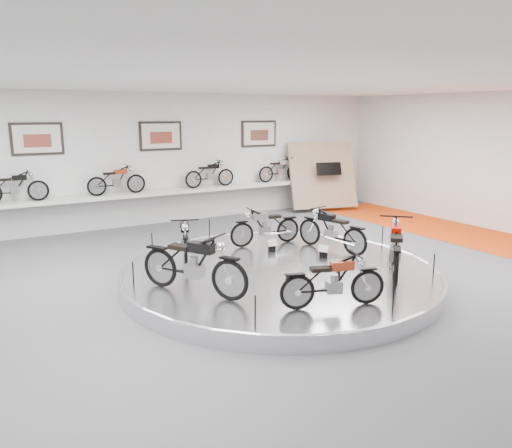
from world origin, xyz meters
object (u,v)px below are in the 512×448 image
bike_c (185,238)px  bike_f (395,248)px  bike_a (332,230)px  bike_e (333,281)px  display_platform (280,275)px  bike_d (193,264)px  shelf (166,192)px  bike_b (265,226)px

bike_c → bike_f: bearing=67.3°
bike_a → bike_e: size_ratio=1.09×
bike_e → bike_f: bearing=36.4°
display_platform → bike_c: size_ratio=3.84×
display_platform → bike_e: bearing=-101.0°
bike_d → bike_f: 3.89m
shelf → bike_d: bearing=-107.0°
display_platform → bike_f: bearing=-42.7°
bike_d → bike_a: bearing=73.3°
shelf → display_platform: bearing=-90.0°
bike_a → bike_c: bearing=60.2°
shelf → bike_e: size_ratio=7.32×
bike_a → bike_f: bearing=164.7°
bike_f → bike_c: bearing=90.0°
bike_f → display_platform: bearing=91.8°
bike_d → bike_e: bike_d is taller
display_platform → shelf: 6.46m
bike_b → bike_f: 3.38m
display_platform → bike_b: 1.97m
bike_e → bike_d: bearing=152.8°
bike_c → bike_e: 3.82m
bike_a → bike_b: (-1.02, 1.21, -0.03)m
shelf → bike_f: bearing=-78.3°
display_platform → bike_e: size_ratio=4.26×
shelf → bike_c: (-1.43, -4.90, -0.21)m
bike_a → bike_b: 1.59m
shelf → bike_f: (1.64, -7.91, -0.15)m
bike_d → bike_e: bearing=13.3°
bike_b → bike_e: size_ratio=1.02×
bike_b → bike_d: bearing=43.9°
shelf → bike_c: bike_c is taller
bike_c → bike_e: bearing=37.1°
bike_b → bike_f: (0.93, -3.25, 0.10)m
shelf → bike_e: bike_e is taller
display_platform → bike_f: (1.64, -1.51, 0.70)m
bike_e → bike_c: bearing=123.8°
display_platform → bike_c: 2.17m
shelf → bike_c: 5.11m
display_platform → bike_b: size_ratio=4.19×
bike_c → bike_a: bearing=94.5°
bike_a → bike_c: bike_c is taller
shelf → bike_b: (0.72, -4.67, -0.25)m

